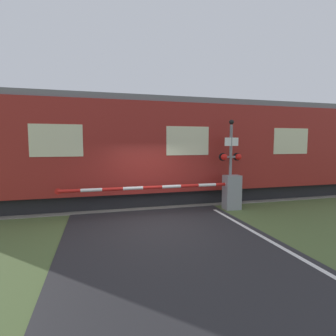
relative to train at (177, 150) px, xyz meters
name	(u,v)px	position (x,y,z in m)	size (l,w,h in m)	color
ground_plane	(156,223)	(-1.65, -3.24, -2.18)	(80.00, 80.00, 0.00)	#4C6033
track_bed	(140,201)	(-1.65, 0.00, -2.16)	(36.00, 3.20, 0.13)	slate
train	(177,150)	(0.00, 0.00, 0.00)	(17.06, 2.93, 4.27)	black
crossing_barrier	(219,191)	(0.94, -2.25, -1.48)	(6.48, 0.44, 1.29)	gray
signal_post	(231,158)	(1.50, -2.08, -0.27)	(0.90, 0.26, 3.36)	gray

